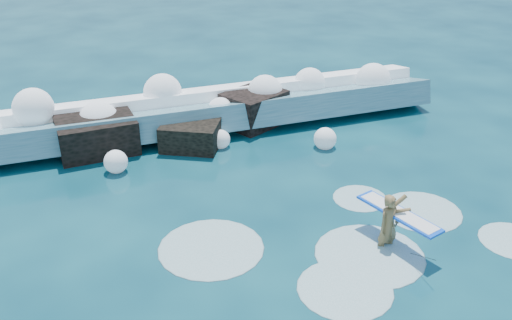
% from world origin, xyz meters
% --- Properties ---
extents(ground, '(200.00, 200.00, 0.00)m').
position_xyz_m(ground, '(0.00, 0.00, 0.00)').
color(ground, '#083040').
rests_on(ground, ground).
extents(breaking_wave, '(18.62, 2.87, 1.60)m').
position_xyz_m(breaking_wave, '(0.85, 7.52, 0.56)').
color(breaking_wave, teal).
rests_on(breaking_wave, ground).
extents(rock_cluster, '(8.32, 3.50, 1.46)m').
position_xyz_m(rock_cluster, '(0.19, 6.70, 0.46)').
color(rock_cluster, black).
rests_on(rock_cluster, ground).
extents(surfer_with_board, '(1.22, 2.91, 1.72)m').
position_xyz_m(surfer_with_board, '(3.82, -1.35, 0.64)').
color(surfer_with_board, olive).
rests_on(surfer_with_board, ground).
extents(wave_spray, '(15.41, 4.96, 2.15)m').
position_xyz_m(wave_spray, '(0.99, 7.38, 1.02)').
color(wave_spray, white).
rests_on(wave_spray, ground).
extents(surf_foam, '(9.52, 5.32, 0.14)m').
position_xyz_m(surf_foam, '(2.73, -0.98, 0.00)').
color(surf_foam, silver).
rests_on(surf_foam, ground).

